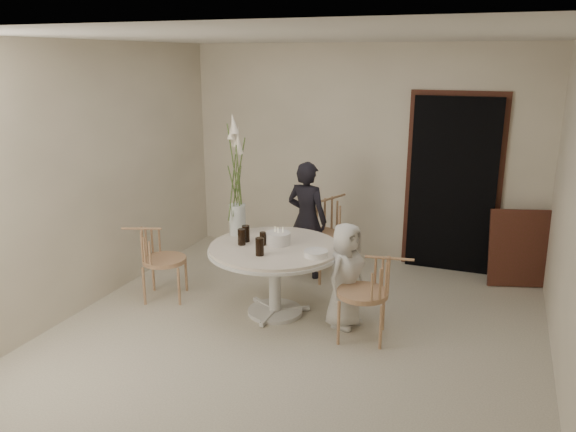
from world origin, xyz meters
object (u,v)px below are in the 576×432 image
(table, at_px, (275,256))
(birthday_cake, at_px, (278,238))
(boy, at_px, (346,275))
(chair_left, at_px, (153,252))
(girl, at_px, (307,220))
(flower_vase, at_px, (237,189))
(chair_right, at_px, (376,285))
(chair_far, at_px, (325,225))

(table, distance_m, birthday_cake, 0.19)
(table, distance_m, boy, 0.74)
(chair_left, bearing_deg, girl, -66.91)
(flower_vase, bearing_deg, chair_right, -13.34)
(chair_left, bearing_deg, chair_far, -66.72)
(chair_right, xyz_separation_m, birthday_cake, (-1.05, 0.23, 0.26))
(boy, bearing_deg, chair_right, -98.90)
(flower_vase, bearing_deg, girl, 62.69)
(chair_right, relative_size, chair_left, 1.02)
(table, distance_m, girl, 1.11)
(chair_far, bearing_deg, chair_left, -115.35)
(table, bearing_deg, flower_vase, 157.62)
(chair_right, bearing_deg, chair_far, -155.20)
(boy, bearing_deg, flower_vase, 98.61)
(table, xyz_separation_m, girl, (-0.05, 1.10, 0.08))
(chair_far, relative_size, chair_right, 1.13)
(table, bearing_deg, boy, 0.30)
(boy, xyz_separation_m, flower_vase, (-1.24, 0.21, 0.70))
(chair_right, relative_size, birthday_cake, 3.31)
(table, height_order, chair_right, chair_right)
(girl, bearing_deg, boy, 135.61)
(chair_left, relative_size, birthday_cake, 3.23)
(table, bearing_deg, birthday_cake, 80.64)
(chair_far, distance_m, girl, 0.26)
(boy, bearing_deg, birthday_cake, 103.32)
(table, relative_size, chair_left, 1.65)
(chair_left, xyz_separation_m, girl, (1.31, 1.21, 0.17))
(chair_far, xyz_separation_m, boy, (0.61, -1.27, -0.08))
(chair_far, bearing_deg, chair_right, -35.13)
(chair_left, relative_size, girl, 0.58)
(girl, xyz_separation_m, flower_vase, (-0.46, -0.89, 0.53))
(chair_far, bearing_deg, table, -73.86)
(chair_far, distance_m, flower_vase, 1.38)
(table, bearing_deg, chair_right, -8.72)
(girl, relative_size, boy, 1.33)
(chair_far, bearing_deg, flower_vase, -99.09)
(table, height_order, boy, boy)
(girl, bearing_deg, chair_right, 141.45)
(table, bearing_deg, chair_far, 84.40)
(table, height_order, chair_far, chair_far)
(chair_far, xyz_separation_m, flower_vase, (-0.63, -1.06, 0.62))
(table, xyz_separation_m, birthday_cake, (0.01, 0.06, 0.17))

